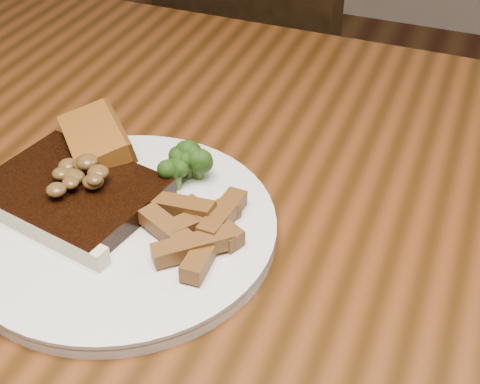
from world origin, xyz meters
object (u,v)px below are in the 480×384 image
object	(u,v)px
chair_far	(274,104)
plate	(122,230)
steak	(72,194)
potato_wedges	(197,240)
garlic_bread	(96,153)
dining_table	(247,291)

from	to	relation	value
chair_far	plate	xyz separation A→B (m)	(0.09, -0.73, 0.29)
chair_far	steak	size ratio (longest dim) A/B	5.24
plate	potato_wedges	size ratio (longest dim) A/B	3.11
chair_far	plate	size ratio (longest dim) A/B	2.87
steak	potato_wedges	distance (m)	0.14
chair_far	potato_wedges	xyz separation A→B (m)	(0.17, -0.74, 0.31)
chair_far	steak	bearing A→B (deg)	110.87
plate	garlic_bread	world-z (taller)	garlic_bread
potato_wedges	dining_table	bearing A→B (deg)	66.65
steak	potato_wedges	size ratio (longest dim) A/B	1.70
garlic_bread	chair_far	bearing A→B (deg)	136.74
plate	steak	distance (m)	0.06
chair_far	potato_wedges	bearing A→B (deg)	121.64
steak	garlic_bread	world-z (taller)	steak
steak	potato_wedges	bearing A→B (deg)	4.59
dining_table	garlic_bread	bearing A→B (deg)	171.94
steak	chair_far	bearing A→B (deg)	103.48
dining_table	chair_far	world-z (taller)	chair_far
chair_far	steak	world-z (taller)	chair_far
chair_far	garlic_bread	bearing A→B (deg)	109.77
plate	garlic_bread	xyz separation A→B (m)	(-0.08, 0.08, 0.02)
plate	steak	bearing A→B (deg)	169.20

